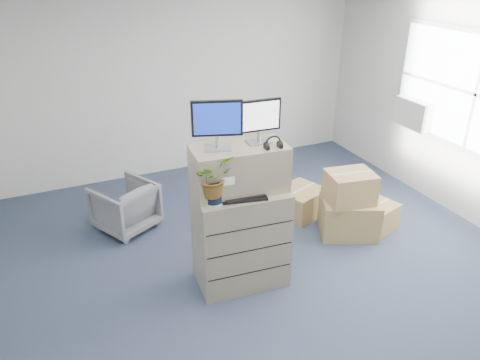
# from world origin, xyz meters

# --- Properties ---
(ground) EXTENTS (7.00, 7.00, 0.00)m
(ground) POSITION_xyz_m (0.00, 0.00, 0.00)
(ground) COLOR #263045
(ground) RESTS_ON ground
(wall_back) EXTENTS (6.00, 0.02, 2.80)m
(wall_back) POSITION_xyz_m (0.00, 3.51, 1.40)
(wall_back) COLOR beige
(wall_back) RESTS_ON ground
(window) EXTENTS (0.07, 2.72, 1.52)m
(window) POSITION_xyz_m (2.96, 0.50, 1.70)
(window) COLOR #9C9C9F
(window) RESTS_ON wall_right
(ac_unit) EXTENTS (0.24, 0.60, 0.40)m
(ac_unit) POSITION_xyz_m (2.87, 1.40, 1.20)
(ac_unit) COLOR silver
(ac_unit) RESTS_ON wall_right
(filing_cabinet_lower) EXTENTS (0.99, 0.66, 1.11)m
(filing_cabinet_lower) POSITION_xyz_m (-0.35, 0.35, 0.55)
(filing_cabinet_lower) COLOR gray
(filing_cabinet_lower) RESTS_ON ground
(filing_cabinet_upper) EXTENTS (0.99, 0.55, 0.47)m
(filing_cabinet_upper) POSITION_xyz_m (-0.34, 0.40, 1.34)
(filing_cabinet_upper) COLOR gray
(filing_cabinet_upper) RESTS_ON filing_cabinet_lower
(monitor_left) EXTENTS (0.48, 0.26, 0.49)m
(monitor_left) POSITION_xyz_m (-0.56, 0.43, 1.85)
(monitor_left) COLOR #99999E
(monitor_left) RESTS_ON filing_cabinet_upper
(monitor_right) EXTENTS (0.45, 0.18, 0.44)m
(monitor_right) POSITION_xyz_m (-0.12, 0.42, 1.83)
(monitor_right) COLOR #99999E
(monitor_right) RESTS_ON filing_cabinet_upper
(headphones) EXTENTS (0.17, 0.03, 0.17)m
(headphones) POSITION_xyz_m (-0.06, 0.23, 1.63)
(headphones) COLOR black
(headphones) RESTS_ON filing_cabinet_upper
(keyboard) EXTENTS (0.49, 0.29, 0.02)m
(keyboard) POSITION_xyz_m (-0.38, 0.21, 1.12)
(keyboard) COLOR black
(keyboard) RESTS_ON filing_cabinet_lower
(mouse) EXTENTS (0.11, 0.09, 0.03)m
(mouse) POSITION_xyz_m (-0.07, 0.24, 1.12)
(mouse) COLOR silver
(mouse) RESTS_ON filing_cabinet_lower
(water_bottle) EXTENTS (0.09, 0.09, 0.31)m
(water_bottle) POSITION_xyz_m (-0.28, 0.41, 1.26)
(water_bottle) COLOR gray
(water_bottle) RESTS_ON filing_cabinet_lower
(phone_dock) EXTENTS (0.07, 0.06, 0.15)m
(phone_dock) POSITION_xyz_m (-0.34, 0.41, 1.16)
(phone_dock) COLOR silver
(phone_dock) RESTS_ON filing_cabinet_lower
(external_drive) EXTENTS (0.25, 0.21, 0.06)m
(external_drive) POSITION_xyz_m (0.01, 0.42, 1.14)
(external_drive) COLOR black
(external_drive) RESTS_ON filing_cabinet_lower
(tissue_box) EXTENTS (0.29, 0.16, 0.11)m
(tissue_box) POSITION_xyz_m (0.00, 0.40, 1.22)
(tissue_box) COLOR #3A6EC8
(tissue_box) RESTS_ON external_drive
(potted_plant) EXTENTS (0.45, 0.49, 0.41)m
(potted_plant) POSITION_xyz_m (-0.69, 0.24, 1.34)
(potted_plant) COLOR #A2C49E
(potted_plant) RESTS_ON filing_cabinet_lower
(office_chair) EXTENTS (0.90, 0.89, 0.70)m
(office_chair) POSITION_xyz_m (-1.28, 1.96, 0.35)
(office_chair) COLOR slate
(office_chair) RESTS_ON ground
(cardboard_boxes) EXTENTS (1.36, 1.42, 0.88)m
(cardboard_boxes) POSITION_xyz_m (1.28, 0.81, 0.31)
(cardboard_boxes) COLOR #9C824B
(cardboard_boxes) RESTS_ON ground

